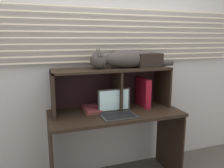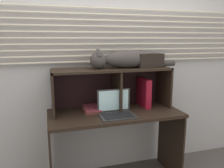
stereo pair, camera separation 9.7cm
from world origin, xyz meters
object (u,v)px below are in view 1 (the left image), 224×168
(binder_upright, at_px, (143,92))
(laptop, at_px, (117,110))
(cat, at_px, (125,59))
(book_stack, at_px, (91,109))
(storage_box, at_px, (147,60))

(binder_upright, bearing_deg, laptop, -152.98)
(cat, bearing_deg, binder_upright, 0.00)
(cat, relative_size, book_stack, 3.42)
(laptop, relative_size, book_stack, 1.23)
(storage_box, bearing_deg, laptop, -155.34)
(laptop, bearing_deg, storage_box, 24.66)
(binder_upright, bearing_deg, storage_box, 0.00)
(binder_upright, height_order, storage_box, storage_box)
(laptop, distance_m, storage_box, 0.62)
(laptop, height_order, book_stack, laptop)
(laptop, bearing_deg, cat, 51.34)
(book_stack, xyz_separation_m, storage_box, (0.60, -0.00, 0.47))
(laptop, distance_m, book_stack, 0.28)
(cat, relative_size, laptop, 2.78)
(laptop, xyz_separation_m, book_stack, (-0.20, 0.19, -0.03))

